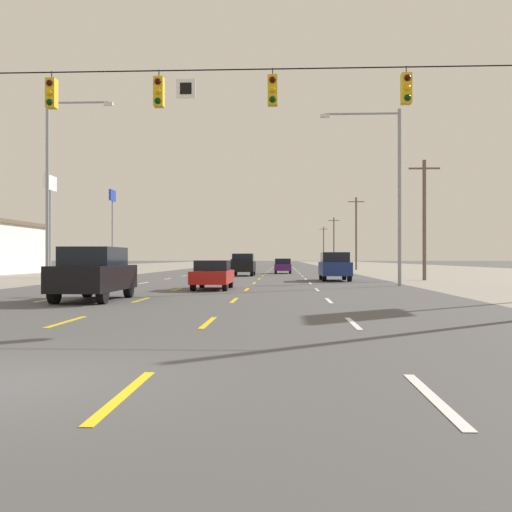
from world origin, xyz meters
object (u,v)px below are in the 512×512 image
(suv_far_right_mid, at_px, (335,266))
(streetlight_right_row_0, at_px, (391,183))
(suv_inner_left_nearest, at_px, (94,273))
(streetlight_left_row_0, at_px, (53,179))
(sedan_center_turn_near, at_px, (213,274))
(pole_sign_left_row_2, at_px, (112,210))
(sedan_inner_left_farther, at_px, (237,264))
(hatchback_inner_right_far, at_px, (283,266))
(pole_sign_left_row_1, at_px, (50,200))
(suv_center_turn_midfar, at_px, (244,264))

(suv_far_right_mid, distance_m, streetlight_right_row_0, 9.42)
(suv_inner_left_nearest, xyz_separation_m, streetlight_left_row_0, (-6.35, 11.99, 5.18))
(suv_inner_left_nearest, relative_size, sedan_center_turn_near, 1.09)
(pole_sign_left_row_2, height_order, streetlight_left_row_0, streetlight_left_row_0)
(sedan_center_turn_near, height_order, sedan_inner_left_farther, same)
(suv_inner_left_nearest, bearing_deg, suv_far_right_mid, 61.67)
(hatchback_inner_right_far, xyz_separation_m, sedan_inner_left_farther, (-7.00, 27.77, -0.03))
(hatchback_inner_right_far, height_order, streetlight_left_row_0, streetlight_left_row_0)
(suv_inner_left_nearest, relative_size, sedan_inner_left_farther, 1.09)
(streetlight_left_row_0, bearing_deg, pole_sign_left_row_1, 112.80)
(sedan_center_turn_near, height_order, suv_center_turn_midfar, suv_center_turn_midfar)
(suv_center_turn_midfar, relative_size, streetlight_right_row_0, 0.49)
(pole_sign_left_row_2, relative_size, streetlight_right_row_0, 1.01)
(sedan_inner_left_farther, xyz_separation_m, streetlight_left_row_0, (-6.33, -54.65, 5.45))
(suv_inner_left_nearest, distance_m, hatchback_inner_right_far, 39.49)
(sedan_inner_left_farther, relative_size, pole_sign_left_row_1, 0.53)
(streetlight_left_row_0, bearing_deg, suv_far_right_mid, 24.40)
(suv_center_turn_midfar, bearing_deg, pole_sign_left_row_2, 131.94)
(streetlight_right_row_0, bearing_deg, suv_far_right_mid, 108.05)
(pole_sign_left_row_1, bearing_deg, sedan_center_turn_near, -49.03)
(pole_sign_left_row_1, xyz_separation_m, streetlight_right_row_0, (25.42, -14.15, -0.54))
(pole_sign_left_row_2, bearing_deg, pole_sign_left_row_1, -85.35)
(suv_far_right_mid, distance_m, sedan_inner_left_farther, 48.15)
(suv_far_right_mid, relative_size, pole_sign_left_row_2, 0.49)
(sedan_inner_left_farther, relative_size, streetlight_right_row_0, 0.45)
(sedan_center_turn_near, distance_m, suv_center_turn_midfar, 22.83)
(suv_center_turn_midfar, distance_m, hatchback_inner_right_far, 8.79)
(suv_center_turn_midfar, xyz_separation_m, streetlight_left_row_0, (-9.81, -18.83, 5.18))
(suv_inner_left_nearest, bearing_deg, streetlight_right_row_0, 42.42)
(suv_center_turn_midfar, xyz_separation_m, hatchback_inner_right_far, (3.52, 8.05, -0.24))
(sedan_center_turn_near, distance_m, hatchback_inner_right_far, 31.08)
(sedan_center_turn_near, relative_size, pole_sign_left_row_2, 0.45)
(suv_far_right_mid, xyz_separation_m, suv_center_turn_midfar, (-7.15, 11.14, 0.00))
(suv_inner_left_nearest, height_order, pole_sign_left_row_1, pole_sign_left_row_1)
(suv_inner_left_nearest, height_order, streetlight_right_row_0, streetlight_right_row_0)
(streetlight_right_row_0, bearing_deg, suv_center_turn_midfar, 117.16)
(suv_far_right_mid, height_order, suv_center_turn_midfar, same)
(sedan_center_turn_near, relative_size, suv_center_turn_midfar, 0.92)
(suv_center_turn_midfar, distance_m, streetlight_left_row_0, 21.86)
(suv_inner_left_nearest, xyz_separation_m, pole_sign_left_row_2, (-14.29, 50.57, 6.53))
(streetlight_right_row_0, bearing_deg, suv_inner_left_nearest, -137.58)
(sedan_inner_left_farther, distance_m, streetlight_left_row_0, 55.29)
(suv_far_right_mid, xyz_separation_m, streetlight_left_row_0, (-16.96, -7.69, 5.18))
(sedan_center_turn_near, height_order, suv_far_right_mid, suv_far_right_mid)
(sedan_inner_left_farther, bearing_deg, suv_far_right_mid, -77.24)
(sedan_center_turn_near, xyz_separation_m, suv_far_right_mid, (7.15, 11.69, 0.27))
(suv_far_right_mid, bearing_deg, pole_sign_left_row_1, 164.27)
(hatchback_inner_right_far, relative_size, sedan_inner_left_farther, 0.87)
(sedan_center_turn_near, xyz_separation_m, streetlight_right_row_0, (9.66, 4.00, 5.09))
(suv_inner_left_nearest, height_order, sedan_center_turn_near, suv_inner_left_nearest)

